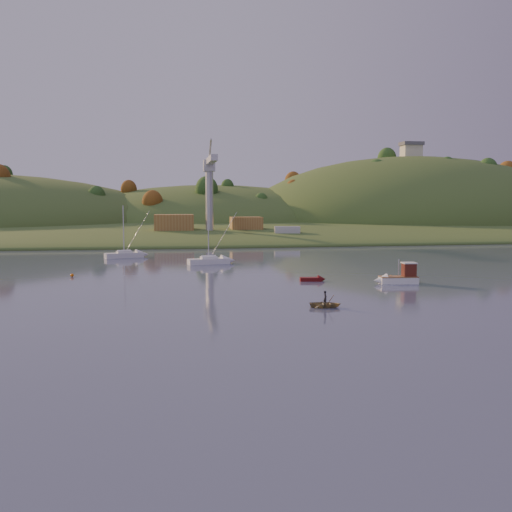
{
  "coord_description": "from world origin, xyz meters",
  "views": [
    {
      "loc": [
        -9.83,
        -41.35,
        11.05
      ],
      "look_at": [
        1.84,
        33.62,
        3.71
      ],
      "focal_mm": 40.0,
      "sensor_mm": 36.0,
      "label": 1
    }
  ],
  "objects": [
    {
      "name": "hill_right",
      "position": [
        95.0,
        195.0,
        0.0
      ],
      "size": [
        150.0,
        130.0,
        60.0
      ],
      "primitive_type": "ellipsoid",
      "color": "#395120",
      "rests_on": "ground"
    },
    {
      "name": "fishing_boat",
      "position": [
        20.36,
        30.62,
        0.84
      ],
      "size": [
        6.04,
        2.24,
        3.78
      ],
      "rotation": [
        0.0,
        0.0,
        3.07
      ],
      "color": "white",
      "rests_on": "ground"
    },
    {
      "name": "shed_west",
      "position": [
        -8.0,
        123.0,
        4.8
      ],
      "size": [
        11.0,
        8.0,
        4.8
      ],
      "primitive_type": "cube",
      "color": "olive",
      "rests_on": "wharf"
    },
    {
      "name": "buoy_3",
      "position": [
        -5.1,
        64.58,
        0.25
      ],
      "size": [
        0.5,
        0.5,
        0.5
      ],
      "primitive_type": "sphere",
      "color": "orange",
      "rests_on": "ground"
    },
    {
      "name": "canoe",
      "position": [
        6.31,
        15.4,
        0.34
      ],
      "size": [
        3.66,
        2.92,
        0.68
      ],
      "primitive_type": "imported",
      "rotation": [
        0.0,
        0.0,
        1.38
      ],
      "color": "olive",
      "rests_on": "ground"
    },
    {
      "name": "paddler",
      "position": [
        6.31,
        15.4,
        0.74
      ],
      "size": [
        0.45,
        0.6,
        1.49
      ],
      "primitive_type": "imported",
      "rotation": [
        0.0,
        0.0,
        1.38
      ],
      "color": "black",
      "rests_on": "ground"
    },
    {
      "name": "sailboat_near",
      "position": [
        -18.25,
        71.74,
        0.68
      ],
      "size": [
        7.65,
        4.55,
        10.18
      ],
      "rotation": [
        0.0,
        0.0,
        0.34
      ],
      "color": "white",
      "rests_on": "ground"
    },
    {
      "name": "buoy_1",
      "position": [
        21.65,
        35.49,
        0.25
      ],
      "size": [
        0.5,
        0.5,
        0.5
      ],
      "primitive_type": "sphere",
      "color": "orange",
      "rests_on": "ground"
    },
    {
      "name": "hill_center",
      "position": [
        10.0,
        210.0,
        0.0
      ],
      "size": [
        140.0,
        120.0,
        36.0
      ],
      "primitive_type": "ellipsoid",
      "color": "#395120",
      "rests_on": "ground"
    },
    {
      "name": "wharf",
      "position": [
        5.0,
        122.0,
        1.2
      ],
      "size": [
        42.0,
        16.0,
        2.4
      ],
      "primitive_type": "cube",
      "color": "slate",
      "rests_on": "ground"
    },
    {
      "name": "buoy_2",
      "position": [
        -23.7,
        44.2,
        0.25
      ],
      "size": [
        0.5,
        0.5,
        0.5
      ],
      "primitive_type": "sphere",
      "color": "orange",
      "rests_on": "ground"
    },
    {
      "name": "far_shore",
      "position": [
        0.0,
        230.0,
        0.0
      ],
      "size": [
        620.0,
        220.0,
        1.5
      ],
      "primitive_type": "cube",
      "color": "#395120",
      "rests_on": "ground"
    },
    {
      "name": "hillside_trees",
      "position": [
        0.0,
        185.0,
        0.0
      ],
      "size": [
        280.0,
        50.0,
        32.0
      ],
      "primitive_type": null,
      "color": "#1E3F16",
      "rests_on": "ground"
    },
    {
      "name": "dock_crane",
      "position": [
        2.0,
        118.39,
        17.17
      ],
      "size": [
        3.2,
        28.0,
        20.3
      ],
      "color": "#B7B7BC",
      "rests_on": "wharf"
    },
    {
      "name": "work_vessel",
      "position": [
        22.54,
        111.21,
        1.47
      ],
      "size": [
        16.52,
        7.39,
        4.11
      ],
      "rotation": [
        0.0,
        0.0,
        -0.11
      ],
      "color": "slate",
      "rests_on": "ground"
    },
    {
      "name": "red_tender",
      "position": [
        10.41,
        34.68,
        0.25
      ],
      "size": [
        3.67,
        1.6,
        1.21
      ],
      "rotation": [
        0.0,
        0.0,
        -0.11
      ],
      "color": "#570C0D",
      "rests_on": "ground"
    },
    {
      "name": "ground",
      "position": [
        0.0,
        0.0,
        0.0
      ],
      "size": [
        500.0,
        500.0,
        0.0
      ],
      "primitive_type": "plane",
      "color": "#363C59",
      "rests_on": "ground"
    },
    {
      "name": "sailboat_far",
      "position": [
        -2.76,
        58.11,
        0.67
      ],
      "size": [
        7.58,
        3.76,
        10.1
      ],
      "rotation": [
        0.0,
        0.0,
        0.23
      ],
      "color": "white",
      "rests_on": "ground"
    },
    {
      "name": "hilltop_house",
      "position": [
        95.0,
        195.0,
        33.4
      ],
      "size": [
        9.0,
        7.0,
        6.45
      ],
      "color": "beige",
      "rests_on": "hill_right"
    },
    {
      "name": "shed_east",
      "position": [
        13.0,
        124.0,
        4.4
      ],
      "size": [
        9.0,
        7.0,
        4.0
      ],
      "primitive_type": "cube",
      "color": "olive",
      "rests_on": "wharf"
    },
    {
      "name": "shore_slope",
      "position": [
        0.0,
        165.0,
        0.0
      ],
      "size": [
        640.0,
        150.0,
        7.0
      ],
      "primitive_type": "ellipsoid",
      "color": "#395120",
      "rests_on": "ground"
    }
  ]
}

